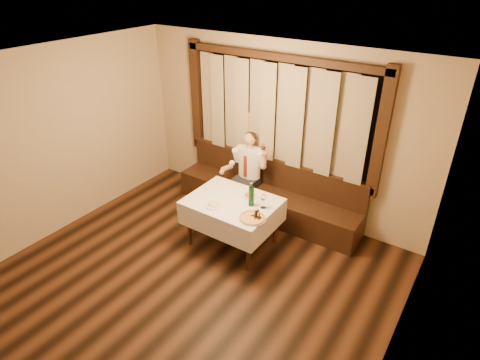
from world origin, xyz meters
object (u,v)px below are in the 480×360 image
Objects in this scene: dining_table at (232,207)px; green_bottle at (251,196)px; seated_man at (247,167)px; banquette at (267,196)px; pasta_cream at (213,203)px; cruet_caddy at (257,215)px; pizza at (252,218)px; pasta_red at (250,194)px.

green_bottle reaches higher than dining_table.
dining_table is at bearing -69.55° from seated_man.
seated_man is (-0.35, 0.93, 0.15)m from dining_table.
banquette is at bearing 14.27° from seated_man.
cruet_caddy is (0.68, 0.07, 0.01)m from pasta_cream.
pizza is 1.51× the size of pasta_cream.
pasta_red is (0.15, 0.24, 0.14)m from dining_table.
dining_table is 0.39m from green_bottle.
seated_man is at bearing 99.65° from pasta_cream.
green_bottle reaches higher than pasta_red.
green_bottle is (0.29, -0.98, 0.60)m from banquette.
dining_table is 0.31m from pasta_red.
pasta_red is at bearing -54.56° from seated_man.
dining_table is 1.01m from seated_man.
seated_man is at bearing 142.93° from cruet_caddy.
pasta_red is 0.57m from cruet_caddy.
green_bottle reaches higher than banquette.
cruet_caddy is at bearing -51.97° from seated_man.
pasta_red reaches higher than pasta_cream.
pasta_red is 0.72× the size of green_bottle.
cruet_caddy is at bearing -48.13° from pasta_red.
banquette reaches higher than pizza.
pizza is (0.49, -0.23, 0.12)m from dining_table.
green_bottle reaches higher than pizza.
banquette is 2.32× the size of seated_man.
green_bottle reaches higher than cruet_caddy.
pasta_cream is at bearing -96.52° from banquette.
cruet_caddy is 0.10× the size of seated_man.
seated_man is (-0.84, 1.17, 0.03)m from pizza.
pizza is 0.63m from pasta_cream.
green_bottle is 0.26× the size of seated_man.
pasta_cream is 0.54m from green_bottle.
pasta_red is (-0.34, 0.47, 0.02)m from pizza.
dining_table is at bearing -121.47° from pasta_red.
green_bottle is (0.44, 0.30, 0.12)m from pasta_cream.
dining_table is 0.58m from cruet_caddy.
pasta_red is at bearing 125.85° from pizza.
banquette is 0.93m from pasta_red.
seated_man is at bearing -165.73° from banquette.
dining_table is at bearing -171.22° from green_bottle.
pizza is 0.58m from pasta_red.
banquette reaches higher than dining_table.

